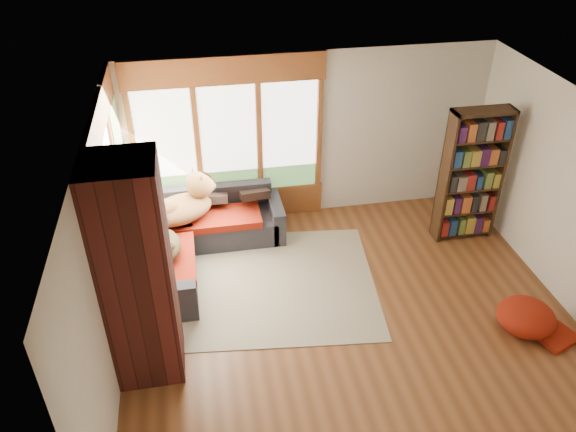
{
  "coord_description": "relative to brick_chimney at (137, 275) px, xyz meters",
  "views": [
    {
      "loc": [
        -1.69,
        -4.97,
        4.93
      ],
      "look_at": [
        -0.6,
        0.96,
        0.95
      ],
      "focal_mm": 35.0,
      "sensor_mm": 36.0,
      "label": 1
    }
  ],
  "objects": [
    {
      "name": "floor",
      "position": [
        2.4,
        0.35,
        -1.3
      ],
      "size": [
        5.5,
        5.5,
        0.0
      ],
      "primitive_type": "plane",
      "color": "brown",
      "rests_on": "ground"
    },
    {
      "name": "ceiling",
      "position": [
        2.4,
        0.35,
        1.3
      ],
      "size": [
        5.5,
        5.5,
        0.0
      ],
      "primitive_type": "plane",
      "color": "white"
    },
    {
      "name": "wall_back",
      "position": [
        2.4,
        2.85,
        0.0
      ],
      "size": [
        5.5,
        0.04,
        2.6
      ],
      "primitive_type": "cube",
      "color": "silver",
      "rests_on": "ground"
    },
    {
      "name": "wall_front",
      "position": [
        2.4,
        -2.15,
        0.0
      ],
      "size": [
        5.5,
        0.04,
        2.6
      ],
      "primitive_type": "cube",
      "color": "silver",
      "rests_on": "ground"
    },
    {
      "name": "wall_left",
      "position": [
        -0.35,
        0.35,
        0.0
      ],
      "size": [
        0.04,
        5.0,
        2.6
      ],
      "primitive_type": "cube",
      "color": "silver",
      "rests_on": "ground"
    },
    {
      "name": "wall_right",
      "position": [
        5.15,
        0.35,
        0.0
      ],
      "size": [
        0.04,
        5.0,
        2.6
      ],
      "primitive_type": "cube",
      "color": "silver",
      "rests_on": "ground"
    },
    {
      "name": "windows_back",
      "position": [
        1.2,
        2.82,
        0.05
      ],
      "size": [
        2.82,
        0.1,
        1.9
      ],
      "color": "brown",
      "rests_on": "wall_back"
    },
    {
      "name": "windows_left",
      "position": [
        -0.32,
        1.55,
        0.05
      ],
      "size": [
        0.1,
        2.62,
        1.9
      ],
      "color": "brown",
      "rests_on": "wall_left"
    },
    {
      "name": "roller_blind",
      "position": [
        -0.29,
        2.38,
        0.45
      ],
      "size": [
        0.03,
        0.72,
        0.9
      ],
      "primitive_type": "cube",
      "color": "#88A06D",
      "rests_on": "wall_left"
    },
    {
      "name": "brick_chimney",
      "position": [
        0.0,
        0.0,
        0.0
      ],
      "size": [
        0.7,
        0.7,
        2.6
      ],
      "primitive_type": "cube",
      "color": "#471914",
      "rests_on": "ground"
    },
    {
      "name": "sectional_sofa",
      "position": [
        0.45,
        2.05,
        -1.0
      ],
      "size": [
        2.2,
        2.2,
        0.8
      ],
      "rotation": [
        0.0,
        0.0,
        0.02
      ],
      "color": "#25252C",
      "rests_on": "ground"
    },
    {
      "name": "area_rug",
      "position": [
        1.38,
        1.16,
        -1.29
      ],
      "size": [
        3.32,
        2.68,
        0.01
      ],
      "primitive_type": "cube",
      "rotation": [
        0.0,
        0.0,
        -0.11
      ],
      "color": "beige",
      "rests_on": "ground"
    },
    {
      "name": "bookshelf",
      "position": [
        4.54,
        1.77,
        -0.29
      ],
      "size": [
        0.87,
        0.29,
        2.02
      ],
      "color": "#372112",
      "rests_on": "ground"
    },
    {
      "name": "pouf",
      "position": [
        4.44,
        -0.24,
        -1.1
      ],
      "size": [
        0.88,
        0.88,
        0.37
      ],
      "primitive_type": "ellipsoid",
      "rotation": [
        0.0,
        0.0,
        0.32
      ],
      "color": "#981906",
      "rests_on": "area_rug"
    },
    {
      "name": "dog_tan",
      "position": [
        0.48,
        2.24,
        -0.48
      ],
      "size": [
        1.15,
        1.01,
        0.56
      ],
      "rotation": [
        0.0,
        0.0,
        0.49
      ],
      "color": "brown",
      "rests_on": "sectional_sofa"
    },
    {
      "name": "dog_brindle",
      "position": [
        0.16,
        1.51,
        -0.55
      ],
      "size": [
        0.55,
        0.81,
        0.42
      ],
      "rotation": [
        0.0,
        0.0,
        1.68
      ],
      "color": "#372C19",
      "rests_on": "sectional_sofa"
    },
    {
      "name": "throw_pillows",
      "position": [
        0.53,
        2.1,
        -0.54
      ],
      "size": [
        1.98,
        1.68,
        0.45
      ],
      "color": "black",
      "rests_on": "sectional_sofa"
    }
  ]
}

